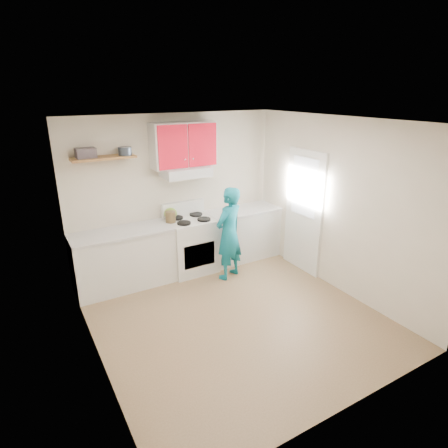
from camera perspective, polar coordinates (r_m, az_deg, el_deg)
floor at (r=5.33m, az=1.63°, el=-13.77°), size 3.80×3.80×0.00m
ceiling at (r=4.46m, az=1.96°, el=15.32°), size 3.60×3.80×0.04m
back_wall at (r=6.35m, az=-7.34°, el=4.61°), size 3.60×0.04×2.60m
front_wall at (r=3.43m, az=19.07°, el=-10.12°), size 3.60×0.04×2.60m
left_wall at (r=4.15m, az=-19.94°, el=-4.88°), size 0.04×3.80×2.60m
right_wall at (r=5.85m, az=16.95°, el=2.56°), size 0.04×3.80×2.60m
door at (r=6.38m, az=12.03°, el=1.83°), size 0.05×0.85×2.05m
door_glass at (r=6.25m, az=12.12°, el=5.50°), size 0.01×0.55×0.95m
counter_left at (r=6.06m, az=-14.94°, el=-5.24°), size 1.52×0.60×0.90m
counter_right at (r=6.87m, az=2.73°, el=-1.52°), size 1.32×0.60×0.90m
stove at (r=6.38m, az=-5.03°, el=-3.21°), size 0.76×0.65×0.92m
range_hood at (r=6.10m, az=-5.81°, el=7.87°), size 0.76×0.44×0.15m
upper_cabinets at (r=6.08m, az=-6.17°, el=11.88°), size 1.02×0.33×0.70m
shelf at (r=5.72m, az=-17.83°, el=9.54°), size 0.90×0.30×0.04m
books at (r=5.66m, az=-20.25°, el=10.07°), size 0.27×0.20×0.14m
tin at (r=5.74m, az=-14.80°, el=10.65°), size 0.25×0.25×0.12m
kettle at (r=6.26m, az=-8.12°, el=1.61°), size 0.22×0.22×0.18m
crock at (r=6.10m, az=-8.11°, el=0.98°), size 0.21×0.21×0.20m
cutting_board at (r=6.63m, az=1.27°, el=1.90°), size 0.32×0.23×0.02m
silicone_mat at (r=6.98m, az=6.32°, el=2.65°), size 0.28×0.24×0.01m
person at (r=6.02m, az=0.76°, el=-1.46°), size 0.65×0.55×1.53m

